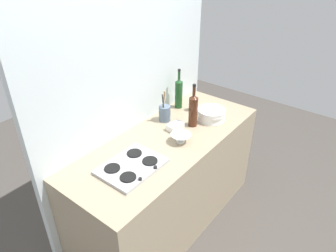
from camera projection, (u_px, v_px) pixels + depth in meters
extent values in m
plane|color=#47423D|center=(168.00, 218.00, 2.96)|extent=(6.00, 6.00, 0.00)
cube|color=tan|center=(168.00, 182.00, 2.72)|extent=(1.80, 0.70, 0.90)
cube|color=silver|center=(131.00, 90.00, 2.52)|extent=(1.90, 0.06, 2.44)
cube|color=#B2B2B7|center=(132.00, 166.00, 2.17)|extent=(0.44, 0.33, 0.02)
cylinder|color=black|center=(128.00, 177.00, 2.05)|extent=(0.11, 0.11, 0.01)
cylinder|color=black|center=(150.00, 161.00, 2.20)|extent=(0.11, 0.11, 0.01)
cylinder|color=black|center=(112.00, 168.00, 2.13)|extent=(0.11, 0.11, 0.01)
cylinder|color=black|center=(134.00, 153.00, 2.28)|extent=(0.11, 0.11, 0.01)
cylinder|color=black|center=(140.00, 179.00, 2.03)|extent=(0.02, 0.02, 0.02)
cylinder|color=black|center=(155.00, 167.00, 2.13)|extent=(0.02, 0.02, 0.02)
cylinder|color=white|center=(211.00, 119.00, 2.75)|extent=(0.24, 0.24, 0.01)
cylinder|color=white|center=(211.00, 117.00, 2.75)|extent=(0.24, 0.24, 0.01)
cylinder|color=white|center=(211.00, 116.00, 2.74)|extent=(0.24, 0.24, 0.01)
cylinder|color=white|center=(211.00, 114.00, 2.73)|extent=(0.24, 0.24, 0.01)
cylinder|color=white|center=(211.00, 113.00, 2.72)|extent=(0.24, 0.24, 0.01)
cylinder|color=white|center=(211.00, 112.00, 2.72)|extent=(0.24, 0.24, 0.01)
cylinder|color=white|center=(212.00, 110.00, 2.71)|extent=(0.24, 0.24, 0.01)
cylinder|color=#472314|center=(193.00, 112.00, 2.60)|extent=(0.08, 0.08, 0.26)
cone|color=#472314|center=(194.00, 97.00, 2.53)|extent=(0.08, 0.08, 0.03)
cylinder|color=#472314|center=(194.00, 91.00, 2.50)|extent=(0.03, 0.03, 0.08)
cylinder|color=black|center=(194.00, 85.00, 2.48)|extent=(0.03, 0.03, 0.02)
cylinder|color=#19471E|center=(179.00, 95.00, 2.89)|extent=(0.07, 0.07, 0.26)
cone|color=#19471E|center=(179.00, 81.00, 2.82)|extent=(0.07, 0.07, 0.02)
cylinder|color=#19471E|center=(179.00, 75.00, 2.79)|extent=(0.02, 0.02, 0.08)
cylinder|color=black|center=(179.00, 70.00, 2.76)|extent=(0.03, 0.03, 0.02)
cylinder|color=white|center=(181.00, 141.00, 2.45)|extent=(0.07, 0.07, 0.01)
cone|color=white|center=(181.00, 138.00, 2.43)|extent=(0.16, 0.16, 0.06)
cube|color=white|center=(175.00, 126.00, 2.60)|extent=(0.15, 0.10, 0.05)
cylinder|color=slate|center=(165.00, 113.00, 2.71)|extent=(0.10, 0.10, 0.14)
cylinder|color=#262626|center=(163.00, 105.00, 2.64)|extent=(0.04, 0.01, 0.21)
cylinder|color=#997247|center=(163.00, 103.00, 2.65)|extent=(0.01, 0.04, 0.23)
cylinder|color=gold|center=(192.00, 107.00, 2.89)|extent=(0.06, 0.06, 0.07)
cylinder|color=red|center=(192.00, 103.00, 2.86)|extent=(0.06, 0.06, 0.01)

